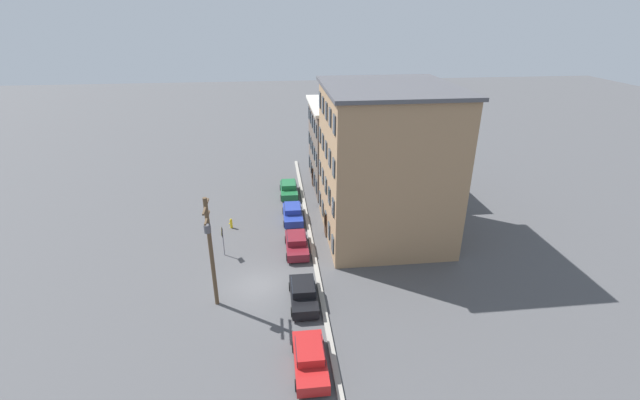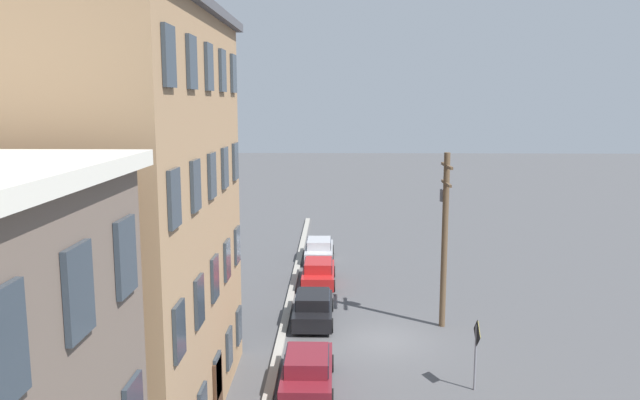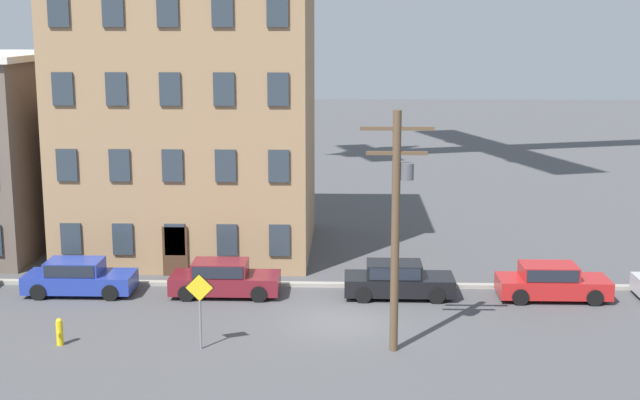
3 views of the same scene
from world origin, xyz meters
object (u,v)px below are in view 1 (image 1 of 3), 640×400
car_blue (293,213)px  car_maroon (297,243)px  car_black (303,293)px  fire_hydrant (231,223)px  car_red (310,357)px  utility_pole (210,247)px  car_green (289,188)px  caution_sign (223,236)px

car_blue → car_maroon: size_ratio=1.00×
car_blue → car_black: bearing=0.1°
fire_hydrant → car_red: bearing=17.9°
utility_pole → fire_hydrant: utility_pole is taller
car_green → caution_sign: caution_sign is taller
car_green → caution_sign: 13.68m
car_blue → car_maroon: same height
car_blue → fire_hydrant: car_blue is taller
car_red → fire_hydrant: size_ratio=4.58×
car_black → fire_hydrant: bearing=-153.6°
car_green → car_blue: 6.23m
car_black → car_red: same height
car_green → utility_pole: 20.11m
car_red → caution_sign: caution_sign is taller
car_green → car_maroon: size_ratio=1.00×
car_red → utility_pole: bearing=-137.7°
utility_pole → car_green: bearing=162.5°
car_green → car_maroon: same height
car_black → car_red: bearing=-0.9°
car_blue → fire_hydrant: (1.11, -5.88, -0.27)m
car_maroon → car_red: size_ratio=1.00×
car_maroon → utility_pole: bearing=-42.2°
car_red → caution_sign: 14.51m
car_red → fire_hydrant: (-18.06, -5.82, -0.27)m
car_green → car_red: bearing=0.1°
car_blue → caution_sign: (6.02, -6.10, 1.04)m
car_green → caution_sign: (12.25, -6.00, 1.04)m
car_red → utility_pole: 9.66m
car_red → fire_hydrant: bearing=-162.1°
car_maroon → car_black: size_ratio=1.00×
car_green → fire_hydrant: size_ratio=4.58×
utility_pole → fire_hydrant: (-11.50, 0.14, -4.10)m
car_blue → car_red: (19.16, -0.06, 0.00)m
car_green → car_red: 25.40m
car_maroon → car_red: bearing=-0.3°
car_black → utility_pole: 7.18m
car_maroon → car_red: 13.21m
car_green → car_black: 19.23m
fire_hydrant → car_blue: bearing=100.7°
car_blue → car_black: size_ratio=1.00×
car_green → utility_pole: (18.83, -5.92, 3.84)m
car_red → car_blue: bearing=179.8°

